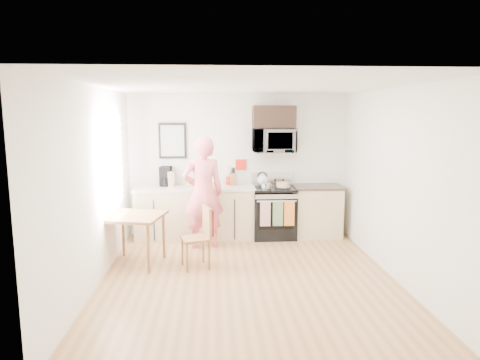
{
  "coord_description": "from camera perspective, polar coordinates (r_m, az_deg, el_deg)",
  "views": [
    {
      "loc": [
        -0.46,
        -5.58,
        2.25
      ],
      "look_at": [
        -0.05,
        1.0,
        1.21
      ],
      "focal_mm": 32.0,
      "sensor_mm": 36.0,
      "label": 1
    }
  ],
  "objects": [
    {
      "name": "wall_trivet",
      "position": [
        7.93,
        0.13,
        2.05
      ],
      "size": [
        0.2,
        0.02,
        0.2
      ],
      "primitive_type": "cube",
      "color": "red",
      "rests_on": "back_wall"
    },
    {
      "name": "pot",
      "position": [
        7.6,
        3.49,
        -0.78
      ],
      "size": [
        0.18,
        0.31,
        0.09
      ],
      "rotation": [
        0.0,
        0.0,
        -0.16
      ],
      "color": "#B8B7BD",
      "rests_on": "range"
    },
    {
      "name": "fruit_bowl",
      "position": [
        7.82,
        -6.66,
        -0.51
      ],
      "size": [
        0.22,
        0.22,
        0.09
      ],
      "color": "white",
      "rests_on": "countertop_left"
    },
    {
      "name": "range",
      "position": [
        7.84,
        4.53,
        -4.47
      ],
      "size": [
        0.76,
        0.7,
        1.16
      ],
      "color": "black",
      "rests_on": "floor"
    },
    {
      "name": "right_wall",
      "position": [
        6.17,
        19.97,
        -0.47
      ],
      "size": [
        0.04,
        4.6,
        2.6
      ],
      "primitive_type": "cube",
      "color": "white",
      "rests_on": "floor"
    },
    {
      "name": "knife_block",
      "position": [
        7.84,
        -0.92,
        0.13
      ],
      "size": [
        0.12,
        0.15,
        0.22
      ],
      "primitive_type": "cube",
      "rotation": [
        0.0,
        0.0,
        -0.11
      ],
      "color": "brown",
      "rests_on": "countertop_left"
    },
    {
      "name": "floor",
      "position": [
        6.03,
        1.07,
        -12.98
      ],
      "size": [
        4.6,
        4.6,
        0.0
      ],
      "primitive_type": "plane",
      "color": "olive",
      "rests_on": "ground"
    },
    {
      "name": "utensil_crock",
      "position": [
        7.89,
        -1.45,
        0.4
      ],
      "size": [
        0.12,
        0.12,
        0.35
      ],
      "color": "red",
      "rests_on": "countertop_left"
    },
    {
      "name": "window",
      "position": [
        6.59,
        -16.77,
        2.45
      ],
      "size": [
        0.06,
        1.4,
        1.5
      ],
      "color": "silver",
      "rests_on": "left_wall"
    },
    {
      "name": "bread_bag",
      "position": [
        7.59,
        -4.38,
        -0.62
      ],
      "size": [
        0.33,
        0.25,
        0.11
      ],
      "primitive_type": "cube",
      "rotation": [
        0.0,
        0.0,
        -0.4
      ],
      "color": "tan",
      "rests_on": "countertop_left"
    },
    {
      "name": "back_wall",
      "position": [
        7.95,
        -0.23,
        2.06
      ],
      "size": [
        4.0,
        0.04,
        2.6
      ],
      "primitive_type": "cube",
      "color": "white",
      "rests_on": "floor"
    },
    {
      "name": "left_wall",
      "position": [
        5.86,
        -18.77,
        -0.87
      ],
      "size": [
        0.04,
        4.6,
        2.6
      ],
      "primitive_type": "cube",
      "color": "white",
      "rests_on": "floor"
    },
    {
      "name": "milk_carton",
      "position": [
        7.78,
        -9.23,
        0.12
      ],
      "size": [
        0.13,
        0.13,
        0.27
      ],
      "primitive_type": "cube",
      "rotation": [
        0.0,
        0.0,
        0.34
      ],
      "color": "tan",
      "rests_on": "countertop_left"
    },
    {
      "name": "dining_table",
      "position": [
        6.55,
        -13.91,
        -5.29
      ],
      "size": [
        0.84,
        0.84,
        0.76
      ],
      "rotation": [
        0.0,
        0.0,
        -0.21
      ],
      "color": "brown",
      "rests_on": "floor"
    },
    {
      "name": "kettle",
      "position": [
        7.86,
        3.01,
        0.03
      ],
      "size": [
        0.21,
        0.21,
        0.26
      ],
      "color": "white",
      "rests_on": "range"
    },
    {
      "name": "cake",
      "position": [
        7.69,
        5.72,
        -0.69
      ],
      "size": [
        0.29,
        0.29,
        0.1
      ],
      "color": "black",
      "rests_on": "range"
    },
    {
      "name": "ceiling",
      "position": [
        5.61,
        1.15,
        12.51
      ],
      "size": [
        4.0,
        4.6,
        0.04
      ],
      "primitive_type": "cube",
      "color": "white",
      "rests_on": "back_wall"
    },
    {
      "name": "cabinet_left",
      "position": [
        7.79,
        -6.0,
        -4.48
      ],
      "size": [
        2.1,
        0.6,
        0.9
      ],
      "primitive_type": "cube",
      "color": "#CFAC85",
      "rests_on": "floor"
    },
    {
      "name": "coffee_maker",
      "position": [
        7.89,
        -9.87,
        0.44
      ],
      "size": [
        0.22,
        0.3,
        0.35
      ],
      "rotation": [
        0.0,
        0.0,
        -0.1
      ],
      "color": "black",
      "rests_on": "countertop_left"
    },
    {
      "name": "microwave",
      "position": [
        7.75,
        4.54,
        5.27
      ],
      "size": [
        0.76,
        0.51,
        0.42
      ],
      "primitive_type": "imported",
      "color": "#B8B7BD",
      "rests_on": "back_wall"
    },
    {
      "name": "countertop_right",
      "position": [
        7.92,
        10.28,
        -0.89
      ],
      "size": [
        0.88,
        0.64,
        0.04
      ],
      "primitive_type": "cube",
      "color": "black",
      "rests_on": "cabinet_right"
    },
    {
      "name": "wall_art",
      "position": [
        7.9,
        -8.98,
        5.19
      ],
      "size": [
        0.5,
        0.04,
        0.65
      ],
      "color": "black",
      "rests_on": "back_wall"
    },
    {
      "name": "person",
      "position": [
        7.15,
        -4.95,
        -1.69
      ],
      "size": [
        0.75,
        0.56,
        1.87
      ],
      "primitive_type": "imported",
      "rotation": [
        0.0,
        0.0,
        3.32
      ],
      "color": "#DE3D56",
      "rests_on": "floor"
    },
    {
      "name": "upper_cabinet",
      "position": [
        7.78,
        4.53,
        8.38
      ],
      "size": [
        0.76,
        0.35,
        0.4
      ],
      "primitive_type": "cube",
      "color": "black",
      "rests_on": "back_wall"
    },
    {
      "name": "chair",
      "position": [
        6.31,
        -4.87,
        -6.43
      ],
      "size": [
        0.51,
        0.47,
        0.9
      ],
      "rotation": [
        0.0,
        0.0,
        0.28
      ],
      "color": "brown",
      "rests_on": "floor"
    },
    {
      "name": "cabinet_right",
      "position": [
        8.01,
        10.19,
        -4.2
      ],
      "size": [
        0.84,
        0.6,
        0.9
      ],
      "primitive_type": "cube",
      "color": "#CFAC85",
      "rests_on": "floor"
    },
    {
      "name": "countertop_left",
      "position": [
        7.7,
        -6.06,
        -1.07
      ],
      "size": [
        2.14,
        0.64,
        0.04
      ],
      "primitive_type": "cube",
      "color": "beige",
      "rests_on": "cabinet_left"
    },
    {
      "name": "front_wall",
      "position": [
        3.44,
        4.24,
        -7.1
      ],
      "size": [
        4.0,
        0.04,
        2.6
      ],
      "primitive_type": "cube",
      "color": "white",
      "rests_on": "floor"
    }
  ]
}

